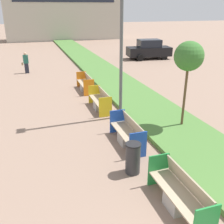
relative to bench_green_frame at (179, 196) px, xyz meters
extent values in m
cube|color=#4C7A38|center=(2.26, 8.39, -0.28)|extent=(2.80, 120.00, 0.18)
cube|color=#B2AD9E|center=(3.06, 39.09, 5.12)|extent=(17.47, 5.05, 10.98)
cube|color=#ADA8A0|center=(-0.04, 0.00, -0.16)|extent=(0.52, 0.60, 0.42)
cube|color=tan|center=(-0.04, 0.00, 0.07)|extent=(0.58, 2.10, 0.05)
cube|color=tan|center=(0.23, 0.00, 0.33)|extent=(0.14, 2.01, 0.48)
cube|color=#238C3D|center=(-0.04, 1.07, 0.10)|extent=(0.62, 0.04, 0.94)
cube|color=#ADA8A0|center=(-0.04, 3.56, -0.16)|extent=(0.52, 0.60, 0.42)
cube|color=tan|center=(-0.04, 3.56, 0.07)|extent=(0.58, 2.05, 0.05)
cube|color=tan|center=(0.23, 3.56, 0.33)|extent=(0.14, 1.97, 0.48)
cube|color=blue|center=(-0.04, 2.52, 0.10)|extent=(0.62, 0.04, 0.94)
cube|color=blue|center=(-0.04, 4.60, 0.10)|extent=(0.62, 0.04, 0.94)
cube|color=#ADA8A0|center=(-0.04, 7.29, -0.16)|extent=(0.52, 0.60, 0.42)
cube|color=tan|center=(-0.04, 7.29, 0.07)|extent=(0.58, 2.01, 0.05)
cube|color=tan|center=(0.23, 7.29, 0.33)|extent=(0.14, 1.93, 0.48)
cube|color=yellow|center=(-0.04, 6.27, 0.10)|extent=(0.62, 0.04, 0.94)
cube|color=yellow|center=(-0.04, 8.32, 0.10)|extent=(0.62, 0.04, 0.94)
cube|color=#ADA8A0|center=(-0.04, 10.59, -0.16)|extent=(0.52, 0.60, 0.42)
cube|color=tan|center=(-0.04, 10.59, 0.07)|extent=(0.58, 2.03, 0.05)
cube|color=tan|center=(0.23, 10.59, 0.33)|extent=(0.14, 1.95, 0.48)
cube|color=orange|center=(-0.04, 9.55, 0.10)|extent=(0.62, 0.04, 0.94)
cube|color=orange|center=(-0.04, 11.62, 0.10)|extent=(0.62, 0.04, 0.94)
cylinder|color=#2D2D30|center=(-0.51, 1.79, 0.10)|extent=(0.45, 0.45, 0.94)
cylinder|color=black|center=(-0.51, 1.79, 0.59)|extent=(0.46, 0.46, 0.05)
cylinder|color=#56595B|center=(0.61, 6.04, 3.42)|extent=(0.14, 0.14, 7.59)
cylinder|color=brown|center=(2.64, 4.11, 0.97)|extent=(0.10, 0.10, 2.68)
sphere|color=#38702D|center=(2.64, 4.11, 2.62)|extent=(1.13, 1.13, 1.13)
cube|color=#232633|center=(-3.30, 16.46, 0.01)|extent=(0.30, 0.22, 0.76)
cube|color=#236051|center=(-3.30, 16.46, 0.70)|extent=(0.38, 0.24, 0.62)
sphere|color=tan|center=(-3.30, 16.46, 1.11)|extent=(0.21, 0.21, 0.21)
cube|color=olive|center=(-3.58, 16.46, 0.35)|extent=(0.12, 0.20, 0.18)
cube|color=black|center=(8.23, 19.12, 0.35)|extent=(4.38, 2.23, 0.84)
cube|color=black|center=(8.23, 19.12, 1.13)|extent=(2.27, 1.78, 0.72)
cylinder|color=black|center=(9.49, 18.22, -0.07)|extent=(0.60, 0.20, 0.60)
cylinder|color=black|center=(9.49, 20.02, -0.07)|extent=(0.60, 0.20, 0.60)
cylinder|color=black|center=(6.97, 18.22, -0.07)|extent=(0.60, 0.20, 0.60)
cylinder|color=black|center=(6.97, 20.02, -0.07)|extent=(0.60, 0.20, 0.60)
camera|label=1|loc=(-3.20, -4.46, 4.32)|focal=42.00mm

